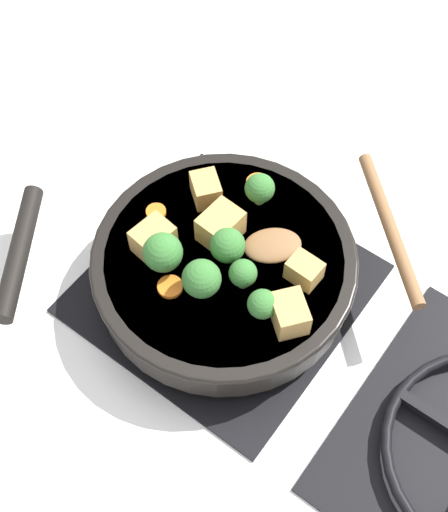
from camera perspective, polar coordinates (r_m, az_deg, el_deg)
name	(u,v)px	position (r m, az deg, el deg)	size (l,w,h in m)	color
ground_plane	(224,289)	(0.89, 0.00, -2.65)	(2.40, 2.40, 0.00)	white
front_burner_grate	(224,284)	(0.88, 0.00, -2.26)	(0.31, 0.31, 0.03)	black
skillet_pan	(222,266)	(0.84, -0.19, -0.79)	(0.37, 0.42, 0.05)	black
wooden_spoon	(337,235)	(0.84, 9.04, 1.63)	(0.22, 0.22, 0.02)	brown
tofu_cube_center_large	(153,239)	(0.82, -5.68, 1.36)	(0.04, 0.04, 0.04)	tan
tofu_cube_near_handle	(220,226)	(0.82, -0.28, 2.39)	(0.05, 0.04, 0.04)	tan
tofu_cube_east_chunk	(304,271)	(0.80, 6.44, -1.17)	(0.04, 0.03, 0.03)	tan
tofu_cube_west_chunk	(289,314)	(0.77, 5.25, -4.60)	(0.04, 0.03, 0.03)	tan
tofu_cube_back_piece	(206,189)	(0.86, -1.46, 5.37)	(0.04, 0.03, 0.03)	tan
broccoli_floret_near_spoon	(260,189)	(0.85, 2.88, 5.41)	(0.04, 0.04, 0.04)	#709956
broccoli_floret_center_top	(243,274)	(0.79, 1.53, -1.42)	(0.03, 0.03, 0.04)	#709956
broccoli_floret_east_rim	(262,304)	(0.77, 3.08, -3.89)	(0.03, 0.03, 0.04)	#709956
broccoli_floret_west_rim	(229,245)	(0.80, 0.37, 0.92)	(0.04, 0.04, 0.05)	#709956
broccoli_floret_north_edge	(202,279)	(0.78, -1.81, -1.85)	(0.04, 0.04, 0.05)	#709956
broccoli_floret_south_cluster	(163,253)	(0.80, -4.92, 0.28)	(0.05, 0.05, 0.05)	#709956
carrot_slice_orange_thin	(159,209)	(0.86, -5.26, 3.74)	(0.02, 0.02, 0.01)	orange
carrot_slice_near_center	(258,183)	(0.88, 2.73, 5.85)	(0.03, 0.03, 0.01)	orange
carrot_slice_edge_slice	(170,287)	(0.80, -4.33, -2.47)	(0.03, 0.03, 0.01)	orange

